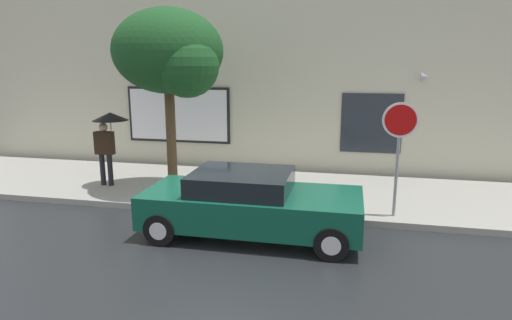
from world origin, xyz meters
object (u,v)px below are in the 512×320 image
Objects in this scene: fire_hydrant at (252,191)px; street_tree at (171,55)px; parked_car at (250,204)px; stop_sign at (399,137)px; pedestrian_with_umbrella at (108,129)px.

fire_hydrant is 0.15× the size of street_tree.
street_tree is (-2.52, 2.21, 3.01)m from parked_car.
street_tree is at bearing 171.45° from stop_sign.
pedestrian_with_umbrella is at bearing 172.82° from stop_sign.
pedestrian_with_umbrella is 2.77m from street_tree.
stop_sign is (2.98, 1.38, 1.27)m from parked_car.
pedestrian_with_umbrella is 0.43× the size of street_tree.
parked_car is 0.94× the size of street_tree.
pedestrian_with_umbrella is at bearing 169.16° from fire_hydrant.
parked_car is at bearing -78.26° from fire_hydrant.
pedestrian_with_umbrella is (-4.16, 0.80, 1.25)m from fire_hydrant.
pedestrian_with_umbrella is 0.80× the size of stop_sign.
street_tree is (-2.20, 0.69, 3.20)m from fire_hydrant.
parked_car is at bearing -155.08° from stop_sign.
fire_hydrant is (-0.32, 1.52, -0.18)m from parked_car.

